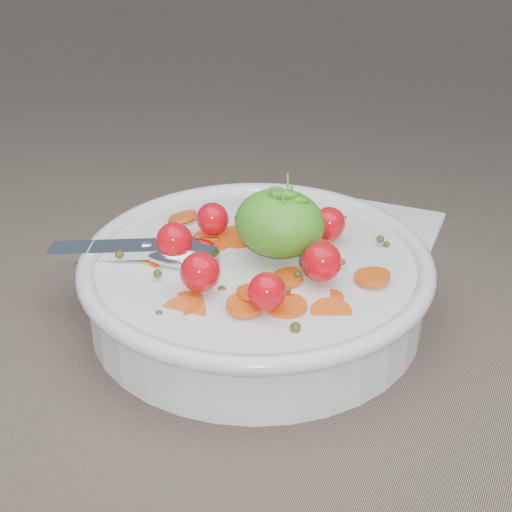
% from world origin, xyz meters
% --- Properties ---
extents(ground, '(6.00, 6.00, 0.00)m').
position_xyz_m(ground, '(0.00, 0.00, 0.00)').
color(ground, '#7A6857').
rests_on(ground, ground).
extents(bowl, '(0.29, 0.27, 0.12)m').
position_xyz_m(bowl, '(-0.02, -0.01, 0.03)').
color(bowl, silver).
rests_on(bowl, ground).
extents(napkin, '(0.15, 0.13, 0.01)m').
position_xyz_m(napkin, '(0.01, 0.15, 0.00)').
color(napkin, white).
rests_on(napkin, ground).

